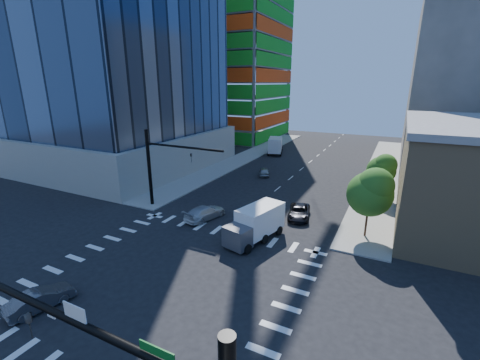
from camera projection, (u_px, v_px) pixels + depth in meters
The scene contains 14 objects.
ground at pixel (168, 280), 24.12m from camera, with size 160.00×160.00×0.00m, color black.
road_markings at pixel (168, 280), 24.12m from camera, with size 20.00×20.00×0.01m, color silver.
sidewalk_ne at pixel (382, 172), 53.04m from camera, with size 5.00×60.00×0.15m, color gray.
sidewalk_nw at pixel (246, 157), 63.68m from camera, with size 5.00×60.00×0.15m, color gray.
construction_building at pixel (230, 40), 81.65m from camera, with size 25.16×34.50×70.60m.
signal_mast_nw at pixel (159, 162), 36.63m from camera, with size 10.20×0.40×9.00m.
tree_south at pixel (372, 191), 29.29m from camera, with size 4.16×4.16×6.82m.
tree_north at pixel (382, 169), 39.64m from camera, with size 3.54×3.52×5.78m.
car_nb_far at pixel (299, 212), 35.03m from camera, with size 2.20×4.76×1.32m, color black.
car_sb_near at pixel (205, 212), 34.71m from camera, with size 2.05×5.05×1.47m, color silver.
car_sb_mid at pixel (264, 171), 51.01m from camera, with size 1.54×3.83×1.30m, color gray.
car_sb_cross at pixel (40, 299), 20.92m from camera, with size 1.42×4.07×1.34m, color #4B4B50.
box_truck_near at pixel (254, 227), 29.73m from camera, with size 3.96×6.42×3.14m.
box_truck_far at pixel (275, 146), 66.68m from camera, with size 4.50×6.98×3.39m.
Camera 1 is at (14.18, -16.27, 14.23)m, focal length 24.00 mm.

